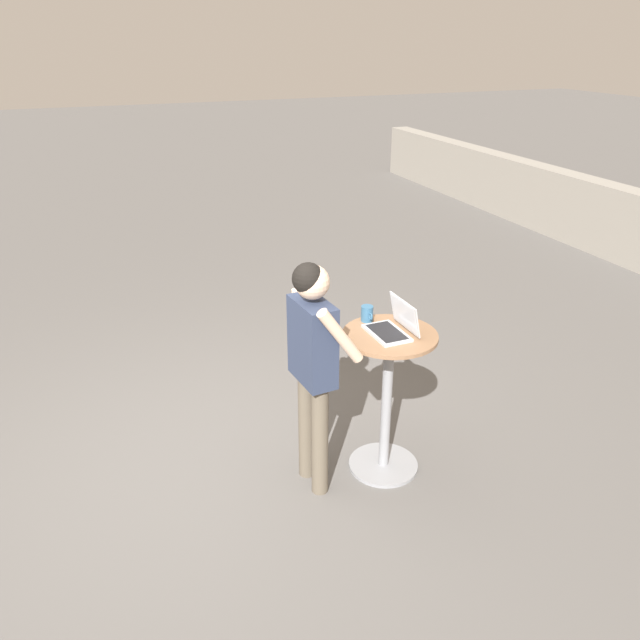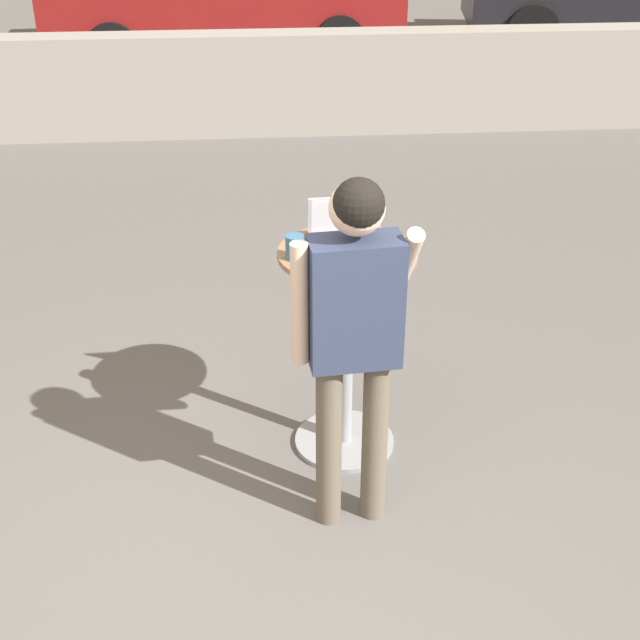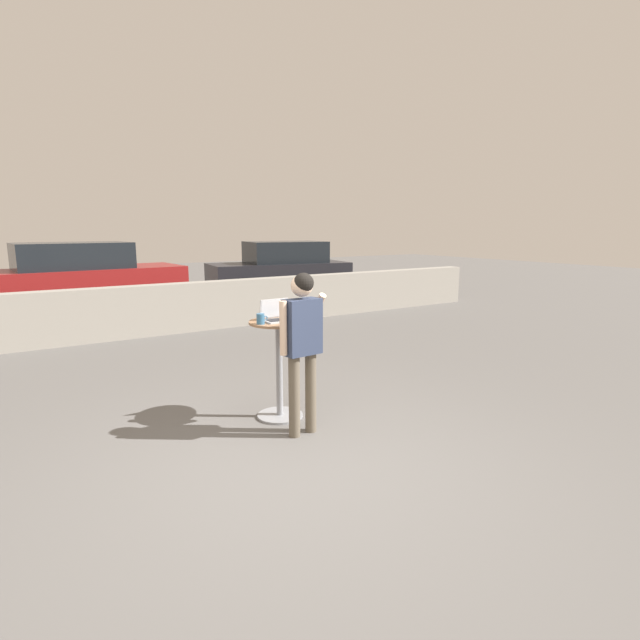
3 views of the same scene
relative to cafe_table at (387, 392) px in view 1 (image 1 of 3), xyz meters
name	(u,v)px [view 1 (image 1 of 3)]	position (x,y,z in m)	size (l,w,h in m)	color
ground_plane	(210,464)	(-0.47, -1.14, -0.61)	(50.00, 50.00, 0.00)	#5B5956
cafe_table	(387,392)	(0.00, 0.00, 0.00)	(0.62, 0.62, 1.05)	gray
laptop	(393,326)	(0.00, 0.02, 0.48)	(0.33, 0.26, 0.22)	#B7BABF
coffee_mug	(367,314)	(-0.23, -0.05, 0.49)	(0.12, 0.08, 0.11)	#336084
standing_person	(312,353)	(-0.03, -0.52, 0.38)	(0.51, 0.37, 1.59)	brown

